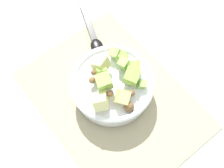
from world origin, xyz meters
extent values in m
plane|color=silver|center=(0.00, 0.00, 0.00)|extent=(2.40, 2.40, 0.00)
cube|color=tan|center=(0.00, 0.00, 0.00)|extent=(0.47, 0.35, 0.01)
cylinder|color=white|center=(-0.02, 0.01, 0.04)|extent=(0.20, 0.20, 0.06)
torus|color=white|center=(-0.02, 0.01, 0.07)|extent=(0.22, 0.22, 0.02)
cube|color=#A3CC6B|center=(0.04, 0.06, 0.07)|extent=(0.03, 0.03, 0.03)
cube|color=#E5D684|center=(-0.06, 0.01, 0.10)|extent=(0.05, 0.05, 0.05)
cube|color=#8CB74C|center=(0.01, 0.05, 0.09)|extent=(0.05, 0.05, 0.03)
cube|color=beige|center=(0.01, -0.05, 0.09)|extent=(0.06, 0.05, 0.05)
sphere|color=brown|center=(-0.04, -0.03, 0.09)|extent=(0.02, 0.02, 0.03)
cube|color=#E5D684|center=(0.04, 0.00, 0.09)|extent=(0.05, 0.04, 0.04)
sphere|color=brown|center=(0.06, 0.00, 0.08)|extent=(0.03, 0.03, 0.03)
sphere|color=brown|center=(-0.06, -0.02, 0.09)|extent=(0.03, 0.02, 0.02)
sphere|color=brown|center=(0.01, -0.02, 0.09)|extent=(0.02, 0.02, 0.02)
sphere|color=brown|center=(0.04, 0.03, 0.08)|extent=(0.03, 0.03, 0.02)
cube|color=#9EC656|center=(-0.05, 0.00, 0.10)|extent=(0.03, 0.03, 0.03)
cube|color=#93C160|center=(-0.03, 0.06, 0.09)|extent=(0.03, 0.03, 0.04)
cube|color=#8CB74C|center=(-0.02, -0.01, 0.10)|extent=(0.05, 0.05, 0.03)
cube|color=#8CB74C|center=(-0.05, 0.07, 0.08)|extent=(0.03, 0.03, 0.03)
cube|color=#A3CC6B|center=(-0.07, 0.06, 0.08)|extent=(0.03, 0.04, 0.04)
cube|color=#9EC656|center=(-0.01, 0.07, 0.08)|extent=(0.05, 0.05, 0.04)
ellipsoid|color=black|center=(-0.15, 0.06, 0.01)|extent=(0.07, 0.05, 0.01)
cube|color=black|center=(-0.24, 0.10, 0.01)|extent=(0.15, 0.07, 0.01)
camera|label=1|loc=(0.22, -0.18, 0.72)|focal=45.61mm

